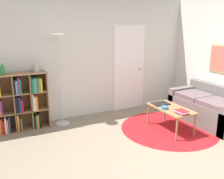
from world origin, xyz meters
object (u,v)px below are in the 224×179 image
Objects in this scene: laptop at (161,104)px; vase_on_shelf at (36,68)px; coffee_table at (171,110)px; floor_lamp at (59,55)px; bowl at (165,108)px; bookshelf at (21,103)px; bottle_middle at (3,70)px; couch at (209,108)px.

laptop is 2.53m from vase_on_shelf.
coffee_table is 2.70m from vase_on_shelf.
vase_on_shelf is (-2.18, 1.06, 0.72)m from laptop.
vase_on_shelf reaches higher than laptop.
coffee_table is at bearing -34.88° from floor_lamp.
coffee_table is at bearing 0.29° from bowl.
bookshelf is at bearing 157.10° from laptop.
bottle_middle is (-2.77, 1.04, 0.74)m from laptop.
floor_lamp is at bearing 145.12° from coffee_table.
floor_lamp is at bearing 155.92° from couch.
bottle_middle is at bearing -177.76° from vase_on_shelf.
floor_lamp is 1.17× the size of couch.
bottle_middle reaches higher than laptop.
vase_on_shelf is (-0.43, 0.09, -0.24)m from floor_lamp.
bottle_middle is at bearing -174.49° from bookshelf.
floor_lamp is at bearing -3.64° from bottle_middle.
bowl is 3.05m from bottle_middle.
bottle_middle is at bearing 161.00° from couch.
coffee_table is (1.78, -1.24, -1.03)m from floor_lamp.
bowl is 0.96× the size of vase_on_shelf.
bowl is at bearing -32.88° from vase_on_shelf.
bookshelf is 0.73m from vase_on_shelf.
floor_lamp is (0.77, -0.09, 0.89)m from bookshelf.
bottle_middle is at bearing 159.42° from laptop.
laptop is at bearing -26.05° from vase_on_shelf.
coffee_table is at bearing 179.51° from couch.
floor_lamp reaches higher than bowl.
floor_lamp is at bearing -11.62° from vase_on_shelf.
couch is at bearing -24.08° from floor_lamp.
coffee_table is at bearing -31.02° from vase_on_shelf.
bowl reaches higher than laptop.
bookshelf is 3.29× the size of laptop.
laptop is at bearing 165.31° from couch.
bowl is 0.68× the size of bottle_middle.
bottle_middle is 1.42× the size of vase_on_shelf.
coffee_table is 0.17m from bowl.
bottle_middle is (-2.66, 1.31, 0.72)m from bowl.
floor_lamp is 12.60× the size of vase_on_shelf.
couch reaches higher than laptop.
floor_lamp reaches higher than coffee_table.
couch is at bearing -20.56° from bookshelf.
bottle_middle reaches higher than bookshelf.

